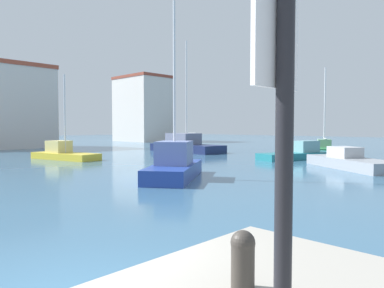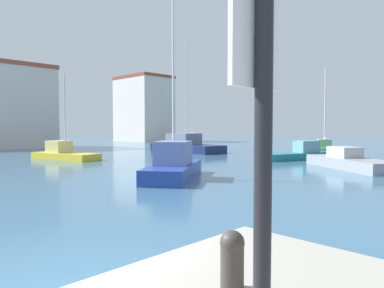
{
  "view_description": "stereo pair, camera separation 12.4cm",
  "coord_description": "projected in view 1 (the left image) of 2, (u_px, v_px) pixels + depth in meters",
  "views": [
    {
      "loc": [
        -2.29,
        -4.83,
        2.63
      ],
      "look_at": [
        20.55,
        17.47,
        1.1
      ],
      "focal_mm": 33.57,
      "sensor_mm": 36.0,
      "label": 1
    },
    {
      "loc": [
        -2.2,
        -4.91,
        2.63
      ],
      "look_at": [
        20.55,
        17.47,
        1.1
      ],
      "focal_mm": 33.57,
      "sensor_mm": 36.0,
      "label": 2
    }
  ],
  "objects": [
    {
      "name": "water",
      "position": [
        124.0,
        158.0,
        29.8
      ],
      "size": [
        160.0,
        160.0,
        0.0
      ],
      "primitive_type": "plane",
      "color": "#38607F",
      "rests_on": "ground"
    },
    {
      "name": "motorboat_teal_mid_harbor",
      "position": [
        301.0,
        154.0,
        29.34
      ],
      "size": [
        7.68,
        4.11,
        1.49
      ],
      "color": "#1E707A",
      "rests_on": "water"
    },
    {
      "name": "sailboat_blue_distant_north",
      "position": [
        174.0,
        165.0,
        18.26
      ],
      "size": [
        6.0,
        5.08,
        8.92
      ],
      "color": "#233D93",
      "rests_on": "water"
    },
    {
      "name": "motorboat_grey_behind_lamppost",
      "position": [
        350.0,
        161.0,
        22.77
      ],
      "size": [
        5.75,
        7.0,
        1.34
      ],
      "color": "gray",
      "rests_on": "water"
    },
    {
      "name": "sailboat_green_distant_east",
      "position": [
        324.0,
        148.0,
        36.52
      ],
      "size": [
        7.43,
        5.3,
        8.63
      ],
      "color": "#28703D",
      "rests_on": "water"
    },
    {
      "name": "yacht_club",
      "position": [
        8.0,
        106.0,
        44.23
      ],
      "size": [
        9.67,
        7.69,
        10.3
      ],
      "color": "beige",
      "rests_on": "ground"
    },
    {
      "name": "motorboat_white_far_left",
      "position": [
        192.0,
        141.0,
        50.4
      ],
      "size": [
        4.47,
        4.23,
        1.83
      ],
      "color": "white",
      "rests_on": "water"
    },
    {
      "name": "mooring_bollard",
      "position": [
        243.0,
        258.0,
        3.69
      ],
      "size": [
        0.26,
        0.26,
        0.62
      ],
      "color": "#38332D",
      "rests_on": "pier_quay"
    },
    {
      "name": "harbor_office",
      "position": [
        143.0,
        109.0,
        65.69
      ],
      "size": [
        7.14,
        9.68,
        11.81
      ],
      "color": "beige",
      "rests_on": "ground"
    },
    {
      "name": "sailboat_yellow_outer_mooring",
      "position": [
        64.0,
        153.0,
        29.1
      ],
      "size": [
        3.32,
        6.47,
        6.83
      ],
      "color": "gold",
      "rests_on": "water"
    },
    {
      "name": "sailboat_navy_far_right",
      "position": [
        185.0,
        145.0,
        37.77
      ],
      "size": [
        3.56,
        8.93,
        11.58
      ],
      "color": "#19234C",
      "rests_on": "water"
    }
  ]
}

